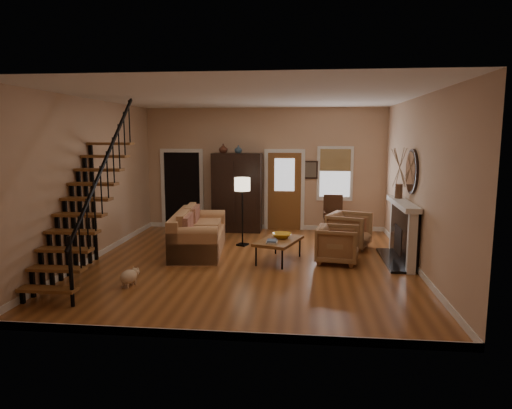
# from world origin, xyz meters

# --- Properties ---
(room) EXTENTS (7.00, 7.33, 3.30)m
(room) POSITION_xyz_m (-0.41, 1.76, 1.51)
(room) COLOR #985526
(room) RESTS_ON ground
(staircase) EXTENTS (0.94, 2.80, 3.20)m
(staircase) POSITION_xyz_m (-2.78, -1.30, 1.60)
(staircase) COLOR brown
(staircase) RESTS_ON ground
(fireplace) EXTENTS (0.33, 1.95, 2.30)m
(fireplace) POSITION_xyz_m (3.13, 0.50, 0.74)
(fireplace) COLOR black
(fireplace) RESTS_ON ground
(armoire) EXTENTS (1.30, 0.60, 2.10)m
(armoire) POSITION_xyz_m (-0.70, 3.15, 1.05)
(armoire) COLOR black
(armoire) RESTS_ON ground
(vase_a) EXTENTS (0.24, 0.24, 0.25)m
(vase_a) POSITION_xyz_m (-1.05, 3.05, 2.22)
(vase_a) COLOR #4C2619
(vase_a) RESTS_ON armoire
(vase_b) EXTENTS (0.20, 0.20, 0.21)m
(vase_b) POSITION_xyz_m (-0.65, 3.05, 2.21)
(vase_b) COLOR #334C60
(vase_b) RESTS_ON armoire
(sofa) EXTENTS (1.26, 2.44, 0.88)m
(sofa) POSITION_xyz_m (-1.22, 0.84, 0.44)
(sofa) COLOR #B57F52
(sofa) RESTS_ON ground
(coffee_table) EXTENTS (1.04, 1.35, 0.46)m
(coffee_table) POSITION_xyz_m (0.59, 0.25, 0.23)
(coffee_table) COLOR brown
(coffee_table) RESTS_ON ground
(bowl) EXTENTS (0.41, 0.41, 0.10)m
(bowl) POSITION_xyz_m (0.64, 0.40, 0.51)
(bowl) COLOR gold
(bowl) RESTS_ON coffee_table
(books) EXTENTS (0.22, 0.30, 0.06)m
(books) POSITION_xyz_m (0.47, -0.05, 0.48)
(books) COLOR beige
(books) RESTS_ON coffee_table
(armchair_left) EXTENTS (0.95, 0.93, 0.76)m
(armchair_left) POSITION_xyz_m (1.78, 0.26, 0.38)
(armchair_left) COLOR brown
(armchair_left) RESTS_ON ground
(armchair_right) EXTENTS (1.16, 1.14, 0.82)m
(armchair_right) POSITION_xyz_m (2.13, 1.52, 0.41)
(armchair_right) COLOR brown
(armchair_right) RESTS_ON ground
(floor_lamp) EXTENTS (0.48, 0.48, 1.60)m
(floor_lamp) POSITION_xyz_m (-0.34, 1.51, 0.80)
(floor_lamp) COLOR black
(floor_lamp) RESTS_ON ground
(side_chair) EXTENTS (0.54, 0.54, 1.02)m
(side_chair) POSITION_xyz_m (1.85, 2.95, 0.51)
(side_chair) COLOR #3D2213
(side_chair) RESTS_ON ground
(dog) EXTENTS (0.34, 0.45, 0.29)m
(dog) POSITION_xyz_m (-1.89, -1.60, 0.15)
(dog) COLOR beige
(dog) RESTS_ON ground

